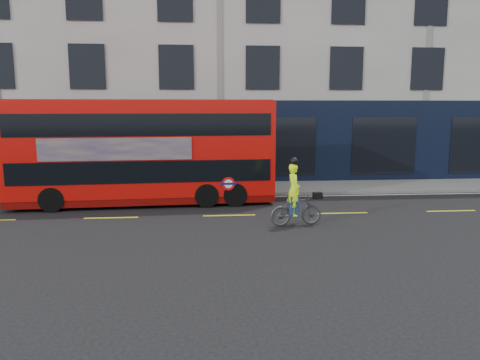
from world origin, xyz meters
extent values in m
plane|color=black|center=(0.00, 0.00, 0.00)|extent=(120.00, 120.00, 0.00)
cube|color=gray|center=(0.00, 6.50, 0.06)|extent=(60.00, 3.00, 0.12)
cube|color=slate|center=(0.00, 5.00, 0.07)|extent=(60.00, 0.12, 0.13)
cube|color=beige|center=(0.00, 13.00, 7.50)|extent=(50.00, 10.00, 15.00)
cube|color=black|center=(0.00, 7.98, 2.00)|extent=(50.00, 0.08, 4.00)
cube|color=silver|center=(0.00, 4.70, 0.00)|extent=(58.00, 0.10, 0.01)
cube|color=red|center=(-3.12, 3.80, 2.16)|extent=(9.90, 2.76, 3.52)
cube|color=#630603|center=(-3.12, 3.80, 0.27)|extent=(9.90, 2.72, 0.27)
cube|color=black|center=(-3.12, 3.80, 1.38)|extent=(9.51, 2.78, 0.80)
cube|color=black|center=(-3.12, 3.80, 3.07)|extent=(9.51, 2.78, 0.80)
cube|color=#A40E0B|center=(-3.12, 3.80, 3.93)|extent=(9.70, 2.66, 0.07)
cube|color=black|center=(1.79, 4.07, 1.38)|extent=(0.15, 2.00, 0.80)
cube|color=black|center=(1.79, 4.07, 3.07)|extent=(0.15, 2.00, 0.80)
cube|color=black|center=(-8.03, 3.53, 1.38)|extent=(0.15, 2.00, 0.80)
cube|color=gray|center=(-3.94, 2.61, 2.23)|extent=(5.34, 0.33, 0.80)
cylinder|color=red|center=(0.06, 2.83, 0.89)|extent=(0.50, 0.05, 0.50)
cylinder|color=white|center=(0.06, 2.83, 0.89)|extent=(0.32, 0.04, 0.32)
cube|color=#0C1459|center=(0.06, 2.82, 0.89)|extent=(0.62, 0.05, 0.08)
cylinder|color=black|center=(0.26, 3.99, 0.45)|extent=(1.01, 2.32, 0.89)
cylinder|color=black|center=(-0.81, 3.93, 0.45)|extent=(1.01, 2.32, 0.89)
cylinder|color=black|center=(-6.32, 3.62, 0.45)|extent=(1.01, 2.32, 0.89)
imported|color=#414446|center=(2.02, -0.01, 0.50)|extent=(1.73, 0.71, 1.01)
imported|color=#CCFB0F|center=(1.93, -0.03, 1.15)|extent=(0.47, 0.64, 1.63)
cube|color=black|center=(2.72, 0.09, 0.93)|extent=(0.30, 0.25, 0.21)
cube|color=navy|center=(1.93, -0.03, 0.62)|extent=(0.34, 0.40, 0.67)
sphere|color=black|center=(1.93, -0.03, 2.04)|extent=(0.25, 0.25, 0.25)
camera|label=1|loc=(-1.00, -14.20, 3.74)|focal=35.00mm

